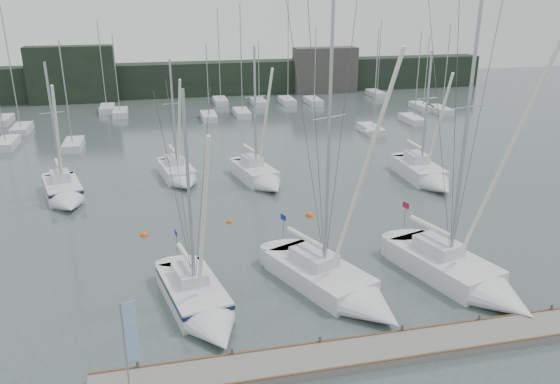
{
  "coord_description": "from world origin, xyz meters",
  "views": [
    {
      "loc": [
        -8.35,
        -23.88,
        15.31
      ],
      "look_at": [
        -1.8,
        5.0,
        4.36
      ],
      "focal_mm": 35.0,
      "sensor_mm": 36.0,
      "label": 1
    }
  ],
  "objects_px": {
    "sailboat_near_right": "(470,280)",
    "buoy_a": "(230,222)",
    "sailboat_near_center": "(344,290)",
    "dock_banner": "(129,337)",
    "sailboat_near_left": "(202,307)",
    "sailboat_mid_e": "(427,176)",
    "sailboat_mid_b": "(180,176)",
    "buoy_b": "(310,216)",
    "sailboat_mid_c": "(261,177)",
    "sailboat_mid_a": "(65,194)",
    "buoy_c": "(144,235)"
  },
  "relations": [
    {
      "from": "dock_banner",
      "to": "sailboat_near_center",
      "type": "bearing_deg",
      "value": 5.33
    },
    {
      "from": "sailboat_mid_e",
      "to": "dock_banner",
      "type": "relative_size",
      "value": 2.96
    },
    {
      "from": "sailboat_mid_e",
      "to": "buoy_a",
      "type": "height_order",
      "value": "sailboat_mid_e"
    },
    {
      "from": "buoy_a",
      "to": "buoy_b",
      "type": "bearing_deg",
      "value": -1.37
    },
    {
      "from": "sailboat_mid_b",
      "to": "buoy_b",
      "type": "relative_size",
      "value": 19.34
    },
    {
      "from": "sailboat_mid_c",
      "to": "buoy_b",
      "type": "xyz_separation_m",
      "value": [
        2.14,
        -7.56,
        -0.59
      ]
    },
    {
      "from": "sailboat_near_right",
      "to": "sailboat_mid_a",
      "type": "distance_m",
      "value": 29.98
    },
    {
      "from": "sailboat_mid_c",
      "to": "sailboat_near_left",
      "type": "bearing_deg",
      "value": -122.06
    },
    {
      "from": "buoy_b",
      "to": "buoy_c",
      "type": "relative_size",
      "value": 1.04
    },
    {
      "from": "sailboat_mid_e",
      "to": "buoy_b",
      "type": "bearing_deg",
      "value": -157.53
    },
    {
      "from": "sailboat_mid_c",
      "to": "buoy_a",
      "type": "xyz_separation_m",
      "value": [
        -3.67,
        -7.42,
        -0.59
      ]
    },
    {
      "from": "sailboat_near_left",
      "to": "buoy_b",
      "type": "xyz_separation_m",
      "value": [
        8.76,
        11.29,
        -0.53
      ]
    },
    {
      "from": "sailboat_mid_a",
      "to": "sailboat_near_right",
      "type": "bearing_deg",
      "value": -53.77
    },
    {
      "from": "sailboat_near_center",
      "to": "sailboat_mid_e",
      "type": "distance_m",
      "value": 20.58
    },
    {
      "from": "sailboat_near_right",
      "to": "sailboat_mid_a",
      "type": "relative_size",
      "value": 1.47
    },
    {
      "from": "sailboat_mid_b",
      "to": "sailboat_mid_c",
      "type": "xyz_separation_m",
      "value": [
        6.59,
        -2.11,
        0.05
      ]
    },
    {
      "from": "sailboat_near_right",
      "to": "buoy_a",
      "type": "xyz_separation_m",
      "value": [
        -11.47,
        12.04,
        -0.59
      ]
    },
    {
      "from": "sailboat_mid_c",
      "to": "buoy_a",
      "type": "relative_size",
      "value": 27.67
    },
    {
      "from": "sailboat_near_center",
      "to": "dock_banner",
      "type": "bearing_deg",
      "value": -177.74
    },
    {
      "from": "sailboat_near_center",
      "to": "sailboat_near_left",
      "type": "bearing_deg",
      "value": 156.71
    },
    {
      "from": "sailboat_mid_e",
      "to": "sailboat_near_right",
      "type": "bearing_deg",
      "value": -109.32
    },
    {
      "from": "sailboat_near_right",
      "to": "buoy_b",
      "type": "relative_size",
      "value": 29.39
    },
    {
      "from": "sailboat_near_left",
      "to": "buoy_a",
      "type": "bearing_deg",
      "value": 63.46
    },
    {
      "from": "buoy_a",
      "to": "buoy_c",
      "type": "relative_size",
      "value": 0.8
    },
    {
      "from": "buoy_a",
      "to": "dock_banner",
      "type": "xyz_separation_m",
      "value": [
        -6.11,
        -16.48,
        2.73
      ]
    },
    {
      "from": "sailboat_near_left",
      "to": "sailboat_mid_b",
      "type": "relative_size",
      "value": 1.11
    },
    {
      "from": "sailboat_mid_a",
      "to": "sailboat_mid_c",
      "type": "bearing_deg",
      "value": -12.55
    },
    {
      "from": "sailboat_near_left",
      "to": "dock_banner",
      "type": "distance_m",
      "value": 6.35
    },
    {
      "from": "buoy_a",
      "to": "sailboat_near_left",
      "type": "bearing_deg",
      "value": -104.47
    },
    {
      "from": "sailboat_near_right",
      "to": "sailboat_mid_e",
      "type": "relative_size",
      "value": 1.42
    },
    {
      "from": "sailboat_near_center",
      "to": "buoy_c",
      "type": "xyz_separation_m",
      "value": [
        -10.36,
        10.51,
        -0.54
      ]
    },
    {
      "from": "sailboat_mid_e",
      "to": "sailboat_near_left",
      "type": "bearing_deg",
      "value": -141.5
    },
    {
      "from": "dock_banner",
      "to": "sailboat_mid_b",
      "type": "bearing_deg",
      "value": 62.92
    },
    {
      "from": "sailboat_mid_a",
      "to": "buoy_b",
      "type": "distance_m",
      "value": 18.97
    },
    {
      "from": "buoy_b",
      "to": "sailboat_near_center",
      "type": "bearing_deg",
      "value": -96.69
    },
    {
      "from": "sailboat_mid_c",
      "to": "dock_banner",
      "type": "bearing_deg",
      "value": -124.96
    },
    {
      "from": "sailboat_near_center",
      "to": "sailboat_mid_b",
      "type": "height_order",
      "value": "sailboat_near_center"
    },
    {
      "from": "sailboat_mid_b",
      "to": "buoy_b",
      "type": "bearing_deg",
      "value": -58.61
    },
    {
      "from": "sailboat_near_center",
      "to": "sailboat_near_right",
      "type": "bearing_deg",
      "value": -28.01
    },
    {
      "from": "sailboat_near_center",
      "to": "buoy_a",
      "type": "bearing_deg",
      "value": 88.22
    },
    {
      "from": "sailboat_mid_a",
      "to": "buoy_c",
      "type": "bearing_deg",
      "value": -67.29
    },
    {
      "from": "sailboat_near_center",
      "to": "sailboat_mid_b",
      "type": "xyz_separation_m",
      "value": [
        -7.41,
        20.99,
        0.0
      ]
    },
    {
      "from": "sailboat_near_right",
      "to": "buoy_a",
      "type": "distance_m",
      "value": 16.64
    },
    {
      "from": "sailboat_near_right",
      "to": "sailboat_mid_b",
      "type": "bearing_deg",
      "value": 106.75
    },
    {
      "from": "buoy_c",
      "to": "sailboat_mid_e",
      "type": "bearing_deg",
      "value": 13.36
    },
    {
      "from": "sailboat_near_right",
      "to": "sailboat_mid_e",
      "type": "distance_m",
      "value": 17.65
    },
    {
      "from": "sailboat_mid_e",
      "to": "sailboat_mid_b",
      "type": "bearing_deg",
      "value": 166.56
    },
    {
      "from": "sailboat_near_right",
      "to": "buoy_c",
      "type": "xyz_separation_m",
      "value": [
        -17.34,
        11.1,
        -0.59
      ]
    },
    {
      "from": "buoy_c",
      "to": "sailboat_mid_a",
      "type": "bearing_deg",
      "value": 127.48
    },
    {
      "from": "sailboat_near_center",
      "to": "sailboat_mid_e",
      "type": "xyz_separation_m",
      "value": [
        12.9,
        16.03,
        0.07
      ]
    }
  ]
}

